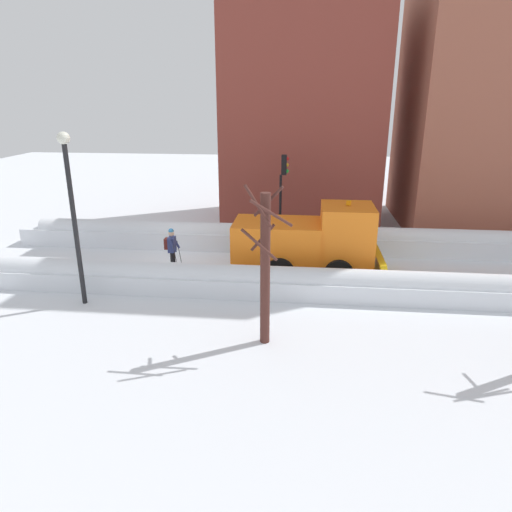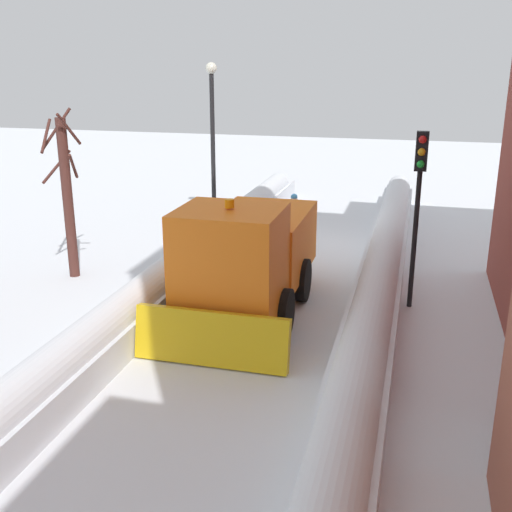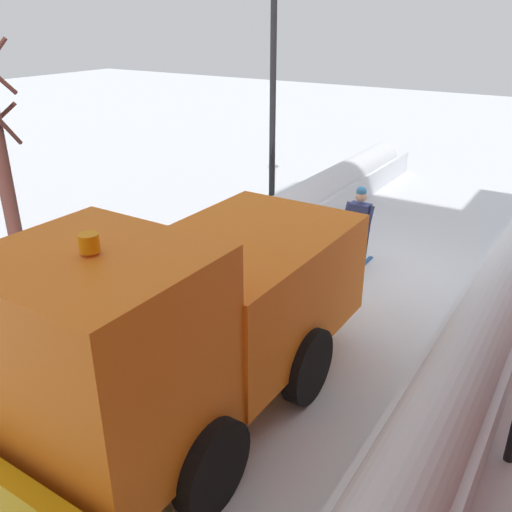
# 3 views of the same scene
# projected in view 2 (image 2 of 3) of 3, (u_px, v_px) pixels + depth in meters

# --- Properties ---
(ground_plane) EXTENTS (80.00, 80.00, 0.00)m
(ground_plane) POSITION_uv_depth(u_px,v_px,m) (209.00, 402.00, 11.07)
(ground_plane) COLOR white
(snowbank_left) EXTENTS (1.10, 36.00, 1.27)m
(snowbank_left) POSITION_uv_depth(u_px,v_px,m) (356.00, 392.00, 10.25)
(snowbank_left) COLOR white
(snowbank_left) RESTS_ON ground
(snowbank_right) EXTENTS (1.10, 36.00, 1.13)m
(snowbank_right) POSITION_uv_depth(u_px,v_px,m) (77.00, 359.00, 11.55)
(snowbank_right) COLOR white
(snowbank_right) RESTS_ON ground
(plow_truck) EXTENTS (3.20, 5.98, 3.12)m
(plow_truck) POSITION_uv_depth(u_px,v_px,m) (248.00, 255.00, 14.55)
(plow_truck) COLOR orange
(plow_truck) RESTS_ON ground
(skier) EXTENTS (0.62, 1.80, 1.81)m
(skier) POSITION_uv_depth(u_px,v_px,m) (294.00, 218.00, 19.87)
(skier) COLOR black
(skier) RESTS_ON ground
(traffic_light_pole) EXTENTS (0.28, 0.42, 4.33)m
(traffic_light_pole) POSITION_uv_depth(u_px,v_px,m) (419.00, 187.00, 14.35)
(traffic_light_pole) COLOR black
(traffic_light_pole) RESTS_ON ground
(street_lamp) EXTENTS (0.40, 0.40, 5.81)m
(street_lamp) POSITION_uv_depth(u_px,v_px,m) (212.00, 126.00, 21.94)
(street_lamp) COLOR black
(street_lamp) RESTS_ON ground
(bare_tree_near) EXTENTS (0.97, 1.39, 4.66)m
(bare_tree_near) POSITION_uv_depth(u_px,v_px,m) (67.00, 194.00, 16.84)
(bare_tree_near) COLOR #4D2923
(bare_tree_near) RESTS_ON ground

